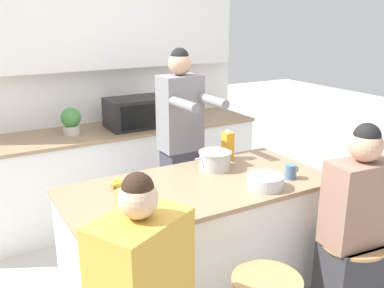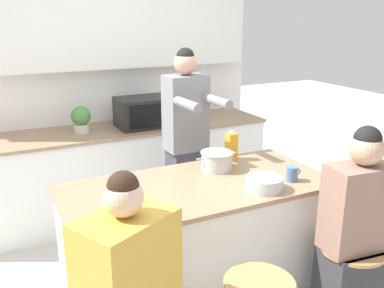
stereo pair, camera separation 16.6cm
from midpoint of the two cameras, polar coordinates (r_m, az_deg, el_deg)
wall_back at (r=4.40m, az=-13.69°, el=10.97°), size 3.17×0.22×2.70m
back_counter at (r=4.35m, az=-11.46°, el=-3.79°), size 2.95×0.68×0.90m
kitchen_island at (r=2.97m, az=-0.82°, el=-13.53°), size 1.74×0.83×0.91m
bar_stool_rightmost at (r=2.96m, az=18.53°, el=-17.15°), size 0.38×0.38×0.63m
person_cooking at (r=3.48m, az=-2.84°, el=-1.44°), size 0.34×0.56×1.72m
person_seated_near at (r=2.83m, az=19.19°, el=-12.25°), size 0.43×0.30×1.38m
cooking_pot at (r=3.01m, az=1.51°, el=-2.19°), size 0.32×0.23×0.13m
fruit_bowl at (r=2.72m, az=8.01°, el=-5.02°), size 0.23×0.23×0.08m
coffee_cup_near at (r=2.90m, az=11.43°, el=-3.64°), size 0.11×0.08×0.10m
coffee_cup_far at (r=2.54m, az=-11.07°, el=-6.88°), size 0.12×0.09×0.08m
banana_bunch at (r=2.77m, az=-11.42°, el=-5.15°), size 0.17×0.12×0.06m
juice_carton at (r=3.21m, az=3.31°, el=-0.23°), size 0.07×0.07×0.22m
microwave at (r=4.21m, az=-8.66°, el=4.16°), size 0.55×0.38×0.29m
potted_plant at (r=4.08m, az=-16.96°, el=3.01°), size 0.18×0.18×0.25m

